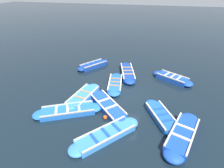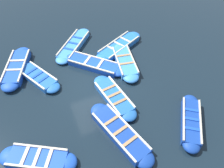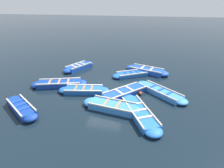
{
  "view_description": "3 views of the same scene",
  "coord_description": "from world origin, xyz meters",
  "px_view_note": "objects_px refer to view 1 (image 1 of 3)",
  "views": [
    {
      "loc": [
        -9.61,
        -1.88,
        6.58
      ],
      "look_at": [
        0.72,
        0.85,
        0.45
      ],
      "focal_mm": 28.0,
      "sensor_mm": 36.0,
      "label": 1
    },
    {
      "loc": [
        7.88,
        -2.0,
        8.69
      ],
      "look_at": [
        0.55,
        0.95,
        0.29
      ],
      "focal_mm": 35.0,
      "sensor_mm": 36.0,
      "label": 2
    },
    {
      "loc": [
        -2.52,
        10.57,
        5.65
      ],
      "look_at": [
        -0.41,
        -0.37,
        0.24
      ],
      "focal_mm": 28.0,
      "sensor_mm": 36.0,
      "label": 3
    }
  ],
  "objects_px": {
    "boat_alongside": "(106,135)",
    "boat_drifting": "(172,78)",
    "boat_outer_right": "(107,106)",
    "boat_tucked": "(182,135)",
    "boat_broadside": "(115,84)",
    "boat_mid_row": "(68,111)",
    "boat_near_quay": "(162,116)",
    "boat_end_of_row": "(83,97)",
    "boat_centre": "(93,65)",
    "buoy_orange_near": "(105,117)",
    "boat_inner_gap": "(127,73)"
  },
  "relations": [
    {
      "from": "buoy_orange_near",
      "to": "boat_mid_row",
      "type": "bearing_deg",
      "value": 91.25
    },
    {
      "from": "boat_alongside",
      "to": "boat_drifting",
      "type": "relative_size",
      "value": 1.08
    },
    {
      "from": "boat_end_of_row",
      "to": "buoy_orange_near",
      "type": "height_order",
      "value": "boat_end_of_row"
    },
    {
      "from": "boat_outer_right",
      "to": "boat_mid_row",
      "type": "distance_m",
      "value": 2.33
    },
    {
      "from": "boat_outer_right",
      "to": "boat_drifting",
      "type": "height_order",
      "value": "boat_drifting"
    },
    {
      "from": "boat_end_of_row",
      "to": "boat_drifting",
      "type": "bearing_deg",
      "value": -53.95
    },
    {
      "from": "boat_outer_right",
      "to": "buoy_orange_near",
      "type": "bearing_deg",
      "value": -170.21
    },
    {
      "from": "boat_alongside",
      "to": "boat_end_of_row",
      "type": "xyz_separation_m",
      "value": [
        2.78,
        2.38,
        0.04
      ]
    },
    {
      "from": "boat_end_of_row",
      "to": "buoy_orange_near",
      "type": "relative_size",
      "value": 14.98
    },
    {
      "from": "boat_broadside",
      "to": "boat_drifting",
      "type": "height_order",
      "value": "boat_drifting"
    },
    {
      "from": "boat_end_of_row",
      "to": "boat_mid_row",
      "type": "height_order",
      "value": "boat_end_of_row"
    },
    {
      "from": "boat_drifting",
      "to": "buoy_orange_near",
      "type": "distance_m",
      "value": 6.8
    },
    {
      "from": "boat_broadside",
      "to": "boat_drifting",
      "type": "relative_size",
      "value": 1.07
    },
    {
      "from": "boat_outer_right",
      "to": "boat_end_of_row",
      "type": "distance_m",
      "value": 1.85
    },
    {
      "from": "boat_tucked",
      "to": "boat_centre",
      "type": "bearing_deg",
      "value": 46.26
    },
    {
      "from": "boat_inner_gap",
      "to": "boat_end_of_row",
      "type": "distance_m",
      "value": 4.8
    },
    {
      "from": "boat_inner_gap",
      "to": "boat_near_quay",
      "type": "relative_size",
      "value": 1.22
    },
    {
      "from": "boat_centre",
      "to": "boat_end_of_row",
      "type": "xyz_separation_m",
      "value": [
        -4.96,
        -1.11,
        -0.01
      ]
    },
    {
      "from": "boat_near_quay",
      "to": "boat_alongside",
      "type": "bearing_deg",
      "value": 128.96
    },
    {
      "from": "boat_mid_row",
      "to": "buoy_orange_near",
      "type": "distance_m",
      "value": 2.25
    },
    {
      "from": "boat_end_of_row",
      "to": "boat_drifting",
      "type": "distance_m",
      "value": 7.07
    },
    {
      "from": "boat_broadside",
      "to": "boat_drifting",
      "type": "distance_m",
      "value": 4.54
    },
    {
      "from": "boat_tucked",
      "to": "boat_near_quay",
      "type": "xyz_separation_m",
      "value": [
        1.19,
        1.0,
        -0.04
      ]
    },
    {
      "from": "boat_outer_right",
      "to": "boat_tucked",
      "type": "relative_size",
      "value": 0.88
    },
    {
      "from": "boat_outer_right",
      "to": "boat_broadside",
      "type": "xyz_separation_m",
      "value": [
        2.73,
        0.17,
        -0.0
      ]
    },
    {
      "from": "boat_alongside",
      "to": "boat_mid_row",
      "type": "distance_m",
      "value": 2.94
    },
    {
      "from": "boat_broadside",
      "to": "boat_outer_right",
      "type": "bearing_deg",
      "value": -176.34
    },
    {
      "from": "boat_outer_right",
      "to": "boat_centre",
      "type": "xyz_separation_m",
      "value": [
        5.45,
        2.89,
        0.03
      ]
    },
    {
      "from": "boat_centre",
      "to": "boat_mid_row",
      "type": "height_order",
      "value": "boat_centre"
    },
    {
      "from": "boat_outer_right",
      "to": "buoy_orange_near",
      "type": "height_order",
      "value": "boat_outer_right"
    },
    {
      "from": "buoy_orange_near",
      "to": "boat_inner_gap",
      "type": "bearing_deg",
      "value": -1.95
    },
    {
      "from": "boat_outer_right",
      "to": "boat_alongside",
      "type": "relative_size",
      "value": 0.96
    },
    {
      "from": "boat_outer_right",
      "to": "boat_drifting",
      "type": "relative_size",
      "value": 1.04
    },
    {
      "from": "boat_alongside",
      "to": "boat_mid_row",
      "type": "height_order",
      "value": "boat_mid_row"
    },
    {
      "from": "boat_outer_right",
      "to": "boat_end_of_row",
      "type": "relative_size",
      "value": 0.93
    },
    {
      "from": "buoy_orange_near",
      "to": "boat_alongside",
      "type": "bearing_deg",
      "value": -161.72
    },
    {
      "from": "boat_alongside",
      "to": "boat_drifting",
      "type": "bearing_deg",
      "value": -25.7
    },
    {
      "from": "boat_near_quay",
      "to": "boat_inner_gap",
      "type": "bearing_deg",
      "value": 29.9
    },
    {
      "from": "boat_outer_right",
      "to": "boat_centre",
      "type": "height_order",
      "value": "boat_centre"
    },
    {
      "from": "boat_centre",
      "to": "boat_end_of_row",
      "type": "bearing_deg",
      "value": -167.39
    },
    {
      "from": "boat_alongside",
      "to": "boat_drifting",
      "type": "xyz_separation_m",
      "value": [
        6.94,
        -3.34,
        0.04
      ]
    },
    {
      "from": "boat_tucked",
      "to": "boat_mid_row",
      "type": "xyz_separation_m",
      "value": [
        0.29,
        6.29,
        -0.03
      ]
    },
    {
      "from": "boat_tucked",
      "to": "boat_outer_right",
      "type": "bearing_deg",
      "value": 72.17
    },
    {
      "from": "boat_broadside",
      "to": "buoy_orange_near",
      "type": "xyz_separation_m",
      "value": [
        -3.75,
        -0.35,
        -0.04
      ]
    },
    {
      "from": "boat_near_quay",
      "to": "boat_outer_right",
      "type": "bearing_deg",
      "value": 86.96
    },
    {
      "from": "boat_broadside",
      "to": "boat_tucked",
      "type": "relative_size",
      "value": 0.91
    },
    {
      "from": "boat_end_of_row",
      "to": "boat_centre",
      "type": "bearing_deg",
      "value": 12.61
    },
    {
      "from": "boat_centre",
      "to": "boat_drifting",
      "type": "bearing_deg",
      "value": -96.65
    },
    {
      "from": "boat_inner_gap",
      "to": "boat_mid_row",
      "type": "relative_size",
      "value": 1.02
    },
    {
      "from": "boat_broadside",
      "to": "boat_mid_row",
      "type": "bearing_deg",
      "value": 153.47
    }
  ]
}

